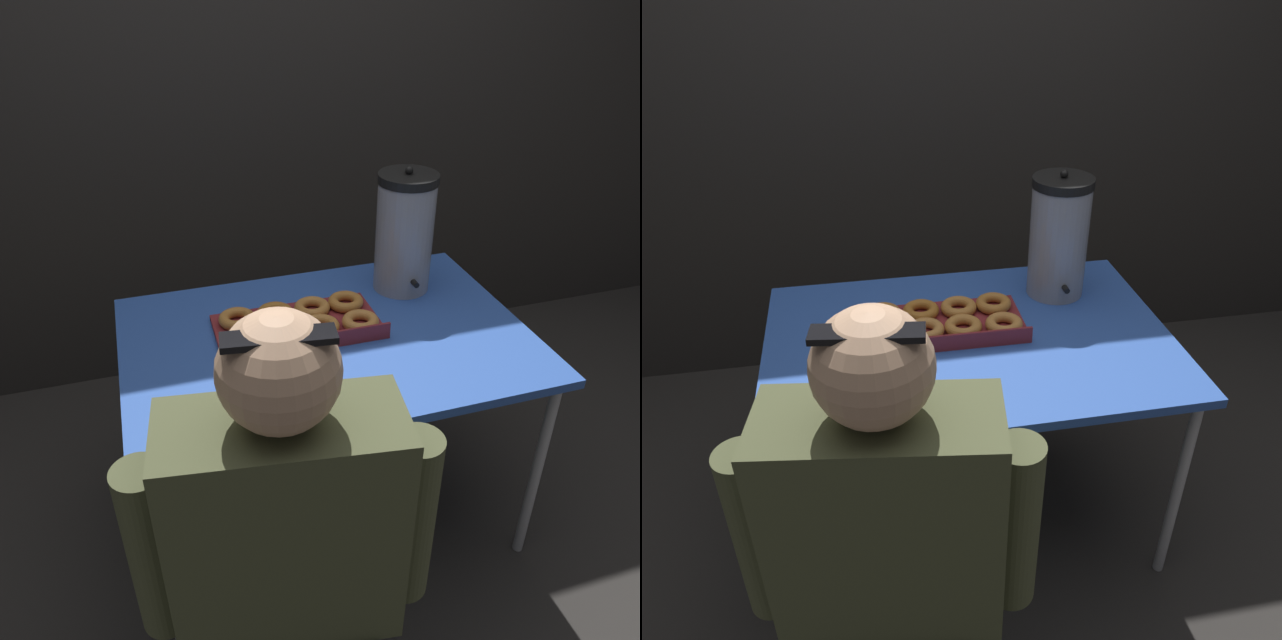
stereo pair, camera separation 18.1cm
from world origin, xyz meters
The scene contains 7 objects.
ground_plane centered at (0.00, 0.00, 0.00)m, with size 12.00×12.00×0.00m, color #2D2B28.
back_wall centered at (0.00, 1.06, 1.27)m, with size 6.00×0.11×2.53m.
folding_table centered at (0.00, 0.00, 0.67)m, with size 1.19×0.82×0.72m.
donut_box centered at (-0.07, 0.06, 0.74)m, with size 0.50×0.27×0.05m.
coffee_urn centered at (0.33, 0.22, 0.91)m, with size 0.19×0.22×0.42m.
cell_phone centered at (-0.33, -0.25, 0.72)m, with size 0.10×0.16×0.01m.
person_seated centered at (-0.30, -0.65, 0.57)m, with size 0.62×0.30×1.22m.
Camera 2 is at (-0.30, -1.51, 1.73)m, focal length 35.00 mm.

